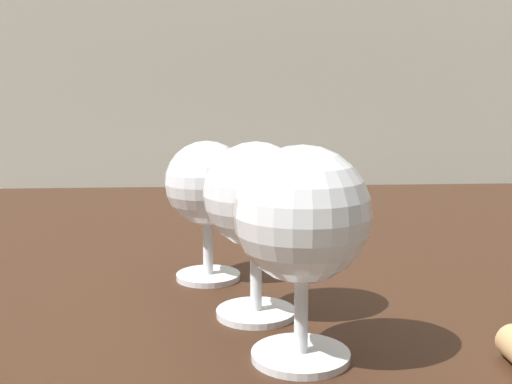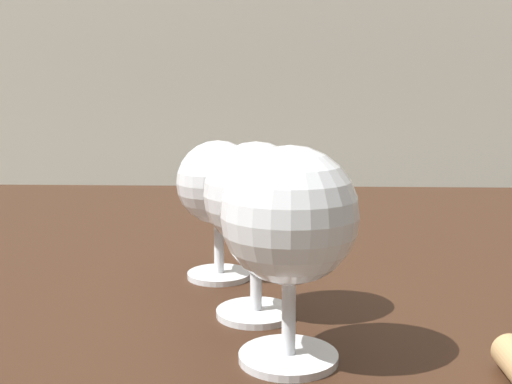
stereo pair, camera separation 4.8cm
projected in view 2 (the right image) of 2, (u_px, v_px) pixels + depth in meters
dining_table at (296, 328)px, 0.72m from camera, size 1.29×0.81×0.73m
wine_glass_chardonnay at (290, 219)px, 0.40m from camera, size 0.09×0.09×0.14m
wine_glass_white at (256, 198)px, 0.48m from camera, size 0.08×0.08×0.13m
wine_glass_rose at (218, 186)px, 0.57m from camera, size 0.08×0.08×0.13m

